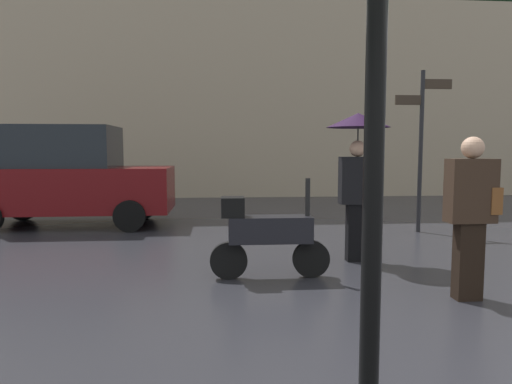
% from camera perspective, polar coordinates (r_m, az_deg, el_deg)
% --- Properties ---
extents(pedestrian_with_umbrella, '(0.89, 0.89, 2.09)m').
position_cam_1_polar(pedestrian_with_umbrella, '(6.65, 12.38, 4.77)').
color(pedestrian_with_umbrella, black).
rests_on(pedestrian_with_umbrella, ground).
extents(pedestrian_with_bag, '(0.53, 0.24, 1.72)m').
position_cam_1_polar(pedestrian_with_bag, '(5.33, 24.97, -1.83)').
color(pedestrian_with_bag, black).
rests_on(pedestrian_with_bag, ground).
extents(parked_scooter, '(1.48, 0.32, 1.23)m').
position_cam_1_polar(parked_scooter, '(5.70, 1.29, -5.13)').
color(parked_scooter, black).
rests_on(parked_scooter, ground).
extents(parked_car_left, '(4.09, 1.87, 2.06)m').
position_cam_1_polar(parked_car_left, '(10.34, -22.13, 1.75)').
color(parked_car_left, '#590C0F').
rests_on(parked_car_left, ground).
extents(street_signpost, '(1.08, 0.08, 3.05)m').
position_cam_1_polar(street_signpost, '(9.36, 19.67, 6.59)').
color(street_signpost, black).
rests_on(street_signpost, ground).
extents(building_block, '(19.95, 2.96, 12.21)m').
position_cam_1_polar(building_block, '(17.32, -0.61, 20.41)').
color(building_block, gray).
rests_on(building_block, ground).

